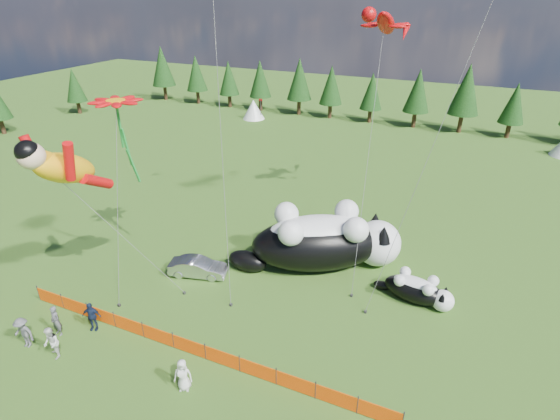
# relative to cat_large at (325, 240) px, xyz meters

# --- Properties ---
(ground) EXTENTS (160.00, 160.00, 0.00)m
(ground) POSITION_rel_cat_large_xyz_m (-3.83, -7.69, -2.05)
(ground) COLOR #17380A
(ground) RESTS_ON ground
(safety_fence) EXTENTS (22.06, 0.06, 1.10)m
(safety_fence) POSITION_rel_cat_large_xyz_m (-3.83, -10.69, -1.55)
(safety_fence) COLOR #262626
(safety_fence) RESTS_ON ground
(tree_line) EXTENTS (90.00, 4.00, 8.00)m
(tree_line) POSITION_rel_cat_large_xyz_m (-3.83, 37.31, 1.95)
(tree_line) COLOR black
(tree_line) RESTS_ON ground
(festival_tents) EXTENTS (50.00, 3.20, 2.80)m
(festival_tents) POSITION_rel_cat_large_xyz_m (7.17, 32.31, -0.65)
(festival_tents) COLOR white
(festival_tents) RESTS_ON ground
(cat_large) EXTENTS (10.97, 8.02, 4.32)m
(cat_large) POSITION_rel_cat_large_xyz_m (0.00, 0.00, 0.00)
(cat_large) COLOR black
(cat_large) RESTS_ON ground
(cat_small) EXTENTS (4.94, 2.29, 1.79)m
(cat_small) POSITION_rel_cat_large_xyz_m (6.45, -1.39, -1.20)
(cat_small) COLOR black
(cat_small) RESTS_ON ground
(car) EXTENTS (4.07, 2.31, 1.27)m
(car) POSITION_rel_cat_large_xyz_m (-7.33, -4.52, -1.42)
(car) COLOR silver
(car) RESTS_ON ground
(spectator_a) EXTENTS (0.73, 0.53, 1.86)m
(spectator_a) POSITION_rel_cat_large_xyz_m (-11.33, -12.39, -1.12)
(spectator_a) COLOR #515156
(spectator_a) RESTS_ON ground
(spectator_b) EXTENTS (1.06, 0.93, 1.88)m
(spectator_b) POSITION_rel_cat_large_xyz_m (-10.14, -13.72, -1.11)
(spectator_b) COLOR silver
(spectator_b) RESTS_ON ground
(spectator_c) EXTENTS (1.19, 0.89, 1.81)m
(spectator_c) POSITION_rel_cat_large_xyz_m (-9.85, -11.29, -1.15)
(spectator_c) COLOR #15203B
(spectator_c) RESTS_ON ground
(spectator_d) EXTENTS (1.26, 0.74, 1.86)m
(spectator_d) POSITION_rel_cat_large_xyz_m (-12.15, -13.76, -1.12)
(spectator_d) COLOR #515156
(spectator_d) RESTS_ON ground
(spectator_e) EXTENTS (1.02, 0.86, 1.78)m
(spectator_e) POSITION_rel_cat_large_xyz_m (-2.78, -12.68, -1.16)
(spectator_e) COLOR silver
(spectator_e) RESTS_ON ground
(superhero_kite) EXTENTS (7.19, 6.04, 11.93)m
(superhero_kite) POSITION_rel_cat_large_xyz_m (-11.32, -9.55, 6.83)
(superhero_kite) COLOR #FFAD0D
(superhero_kite) RESTS_ON ground
(gecko_kite) EXTENTS (3.56, 12.20, 17.56)m
(gecko_kite) POSITION_rel_cat_large_xyz_m (1.34, 6.39, 13.12)
(gecko_kite) COLOR red
(gecko_kite) RESTS_ON ground
(flower_kite) EXTENTS (3.01, 4.80, 11.95)m
(flower_kite) POSITION_rel_cat_large_xyz_m (-10.63, -5.96, 9.42)
(flower_kite) COLOR red
(flower_kite) RESTS_ON ground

